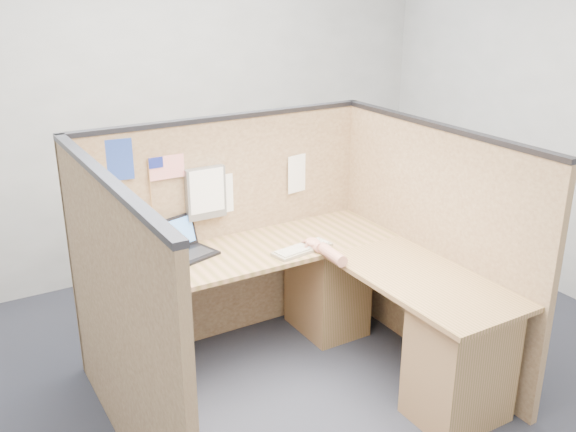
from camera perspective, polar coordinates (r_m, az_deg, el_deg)
floor at (r=3.90m, az=1.56°, el=-16.39°), size 5.00×5.00×0.00m
wall_back at (r=5.25m, az=-11.68°, el=9.70°), size 5.00×0.00×5.00m
cubicle_partitions at (r=3.83m, az=-1.74°, el=-3.79°), size 2.06×1.83×1.53m
l_desk at (r=3.97m, az=1.67°, el=-8.90°), size 1.95×1.75×0.73m
laptop at (r=4.02m, az=-8.99°, el=-2.57°), size 0.35×0.36×0.22m
keyboard at (r=4.02m, az=1.27°, el=-2.94°), size 0.42×0.20×0.03m
mouse at (r=4.05m, az=2.17°, el=-2.66°), size 0.11×0.07×0.04m
hand_forearm at (r=3.94m, az=3.38°, el=-3.09°), size 0.11×0.38×0.08m
blue_poster at (r=3.86m, az=-14.95°, el=4.83°), size 0.18×0.03×0.25m
american_flag at (r=3.96m, az=-11.08°, el=3.99°), size 0.23×0.01×0.39m
file_holder at (r=4.09m, az=-7.32°, el=2.05°), size 0.26×0.05×0.33m
paper_left at (r=4.17m, az=-6.05°, el=1.89°), size 0.20×0.02×0.26m
paper_right at (r=4.42m, az=1.05°, el=3.84°), size 0.20×0.04×0.26m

